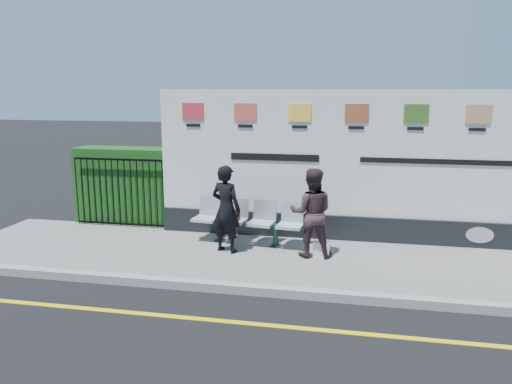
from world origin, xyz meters
TOP-DOWN VIEW (x-y plane):
  - ground at (0.00, 0.00)m, footprint 80.00×80.00m
  - pavement at (0.00, 2.50)m, footprint 14.00×3.00m
  - kerb at (0.00, 1.00)m, footprint 14.00×0.18m
  - yellow_line at (0.00, 0.00)m, footprint 14.00×0.10m
  - billboard at (0.50, 3.85)m, footprint 8.00×0.30m
  - hedge at (-4.58, 4.30)m, footprint 2.35×0.70m
  - railing at (-4.58, 3.85)m, footprint 2.05×0.06m
  - bench at (-1.52, 3.10)m, footprint 2.26×0.82m
  - woman_left at (-1.81, 2.59)m, footprint 0.70×0.57m
  - woman_right at (-0.23, 2.64)m, footprint 0.85×0.69m
  - handbag_brown at (-1.81, 3.13)m, footprint 0.29×0.18m
  - carrier_bag_white at (-0.04, 2.61)m, footprint 0.29×0.17m

SIDE VIEW (x-z plane):
  - ground at x=0.00m, z-range 0.00..0.00m
  - yellow_line at x=0.00m, z-range 0.00..0.01m
  - pavement at x=0.00m, z-range 0.00..0.12m
  - kerb at x=0.00m, z-range 0.00..0.14m
  - carrier_bag_white at x=-0.04m, z-range 0.12..0.41m
  - bench at x=-1.52m, z-range 0.12..0.59m
  - handbag_brown at x=-1.81m, z-range 0.59..0.81m
  - railing at x=-4.58m, z-range 0.12..1.66m
  - woman_right at x=-0.23m, z-range 0.12..1.75m
  - woman_left at x=-1.81m, z-range 0.12..1.77m
  - hedge at x=-4.58m, z-range 0.12..1.82m
  - billboard at x=0.50m, z-range -0.08..2.92m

